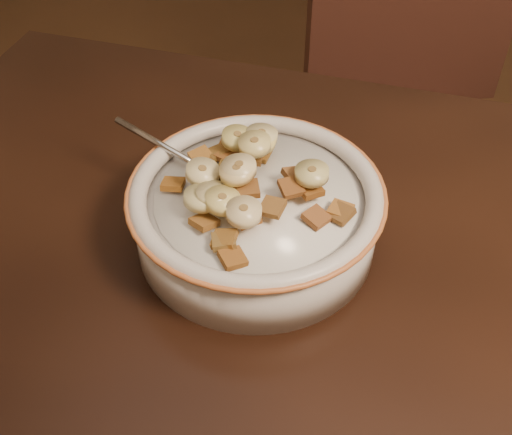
# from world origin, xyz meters

# --- Properties ---
(chair) EXTENTS (0.54, 0.54, 0.92)m
(chair) POSITION_xyz_m (-0.18, 0.72, 0.46)
(chair) COLOR #3A1E16
(chair) RESTS_ON floor
(cereal_bowl) EXTENTS (0.23, 0.23, 0.05)m
(cereal_bowl) POSITION_xyz_m (-0.27, 0.14, 0.78)
(cereal_bowl) COLOR silver
(cereal_bowl) RESTS_ON table
(milk) EXTENTS (0.19, 0.19, 0.00)m
(milk) POSITION_xyz_m (-0.27, 0.14, 0.80)
(milk) COLOR silver
(milk) RESTS_ON cereal_bowl
(spoon) EXTENTS (0.06, 0.05, 0.01)m
(spoon) POSITION_xyz_m (-0.30, 0.15, 0.81)
(spoon) COLOR #A8A8A8
(spoon) RESTS_ON cereal_bowl
(cereal_square_0) EXTENTS (0.02, 0.02, 0.01)m
(cereal_square_0) POSITION_xyz_m (-0.27, 0.11, 0.82)
(cereal_square_0) COLOR brown
(cereal_square_0) RESTS_ON milk
(cereal_square_1) EXTENTS (0.03, 0.03, 0.01)m
(cereal_square_1) POSITION_xyz_m (-0.28, 0.11, 0.82)
(cereal_square_1) COLOR brown
(cereal_square_1) RESTS_ON milk
(cereal_square_2) EXTENTS (0.03, 0.03, 0.01)m
(cereal_square_2) POSITION_xyz_m (-0.27, 0.12, 0.83)
(cereal_square_2) COLOR brown
(cereal_square_2) RESTS_ON milk
(cereal_square_3) EXTENTS (0.02, 0.02, 0.01)m
(cereal_square_3) POSITION_xyz_m (-0.25, 0.11, 0.82)
(cereal_square_3) COLOR brown
(cereal_square_3) RESTS_ON milk
(cereal_square_4) EXTENTS (0.03, 0.03, 0.01)m
(cereal_square_4) POSITION_xyz_m (-0.32, 0.18, 0.81)
(cereal_square_4) COLOR brown
(cereal_square_4) RESTS_ON milk
(cereal_square_5) EXTENTS (0.02, 0.02, 0.01)m
(cereal_square_5) POSITION_xyz_m (-0.28, 0.19, 0.81)
(cereal_square_5) COLOR brown
(cereal_square_5) RESTS_ON milk
(cereal_square_6) EXTENTS (0.02, 0.02, 0.01)m
(cereal_square_6) POSITION_xyz_m (-0.19, 0.13, 0.81)
(cereal_square_6) COLOR #985E23
(cereal_square_6) RESTS_ON milk
(cereal_square_7) EXTENTS (0.03, 0.03, 0.01)m
(cereal_square_7) POSITION_xyz_m (-0.24, 0.16, 0.82)
(cereal_square_7) COLOR brown
(cereal_square_7) RESTS_ON milk
(cereal_square_8) EXTENTS (0.03, 0.03, 0.01)m
(cereal_square_8) POSITION_xyz_m (-0.30, 0.08, 0.81)
(cereal_square_8) COLOR #906021
(cereal_square_8) RESTS_ON milk
(cereal_square_9) EXTENTS (0.02, 0.02, 0.01)m
(cereal_square_9) POSITION_xyz_m (-0.28, 0.13, 0.83)
(cereal_square_9) COLOR olive
(cereal_square_9) RESTS_ON milk
(cereal_square_10) EXTENTS (0.02, 0.02, 0.01)m
(cereal_square_10) POSITION_xyz_m (-0.30, 0.15, 0.82)
(cereal_square_10) COLOR brown
(cereal_square_10) RESTS_ON milk
(cereal_square_11) EXTENTS (0.02, 0.02, 0.01)m
(cereal_square_11) POSITION_xyz_m (-0.35, 0.13, 0.81)
(cereal_square_11) COLOR #955A1B
(cereal_square_11) RESTS_ON milk
(cereal_square_12) EXTENTS (0.03, 0.03, 0.01)m
(cereal_square_12) POSITION_xyz_m (-0.29, 0.15, 0.82)
(cereal_square_12) COLOR brown
(cereal_square_12) RESTS_ON milk
(cereal_square_13) EXTENTS (0.03, 0.03, 0.01)m
(cereal_square_13) POSITION_xyz_m (-0.21, 0.12, 0.81)
(cereal_square_13) COLOR brown
(cereal_square_13) RESTS_ON milk
(cereal_square_14) EXTENTS (0.03, 0.03, 0.01)m
(cereal_square_14) POSITION_xyz_m (-0.19, 0.13, 0.81)
(cereal_square_14) COLOR brown
(cereal_square_14) RESTS_ON milk
(cereal_square_15) EXTENTS (0.03, 0.03, 0.01)m
(cereal_square_15) POSITION_xyz_m (-0.22, 0.15, 0.82)
(cereal_square_15) COLOR brown
(cereal_square_15) RESTS_ON milk
(cereal_square_16) EXTENTS (0.03, 0.03, 0.01)m
(cereal_square_16) POSITION_xyz_m (-0.26, 0.10, 0.82)
(cereal_square_16) COLOR brown
(cereal_square_16) RESTS_ON milk
(cereal_square_17) EXTENTS (0.02, 0.02, 0.01)m
(cereal_square_17) POSITION_xyz_m (-0.28, 0.07, 0.81)
(cereal_square_17) COLOR #8E5C1B
(cereal_square_17) RESTS_ON milk
(cereal_square_18) EXTENTS (0.02, 0.02, 0.01)m
(cereal_square_18) POSITION_xyz_m (-0.28, 0.18, 0.82)
(cereal_square_18) COLOR brown
(cereal_square_18) RESTS_ON milk
(cereal_square_19) EXTENTS (0.03, 0.03, 0.01)m
(cereal_square_19) POSITION_xyz_m (-0.33, 0.17, 0.81)
(cereal_square_19) COLOR #9B6423
(cereal_square_19) RESTS_ON milk
(cereal_square_20) EXTENTS (0.02, 0.02, 0.01)m
(cereal_square_20) POSITION_xyz_m (-0.31, 0.19, 0.81)
(cereal_square_20) COLOR brown
(cereal_square_20) RESTS_ON milk
(cereal_square_21) EXTENTS (0.03, 0.03, 0.01)m
(cereal_square_21) POSITION_xyz_m (-0.28, 0.07, 0.81)
(cereal_square_21) COLOR brown
(cereal_square_21) RESTS_ON milk
(cereal_square_22) EXTENTS (0.03, 0.03, 0.01)m
(cereal_square_22) POSITION_xyz_m (-0.26, 0.05, 0.81)
(cereal_square_22) COLOR brown
(cereal_square_22) RESTS_ON milk
(cereal_square_23) EXTENTS (0.03, 0.03, 0.01)m
(cereal_square_23) POSITION_xyz_m (-0.31, 0.18, 0.82)
(cereal_square_23) COLOR brown
(cereal_square_23) RESTS_ON milk
(cereal_square_24) EXTENTS (0.03, 0.03, 0.01)m
(cereal_square_24) POSITION_xyz_m (-0.24, 0.14, 0.82)
(cereal_square_24) COLOR brown
(cereal_square_24) RESTS_ON milk
(banana_slice_0) EXTENTS (0.03, 0.03, 0.01)m
(banana_slice_0) POSITION_xyz_m (-0.29, 0.10, 0.83)
(banana_slice_0) COLOR #EEDB7D
(banana_slice_0) RESTS_ON milk
(banana_slice_1) EXTENTS (0.04, 0.04, 0.01)m
(banana_slice_1) POSITION_xyz_m (-0.28, 0.13, 0.84)
(banana_slice_1) COLOR #F9D894
(banana_slice_1) RESTS_ON milk
(banana_slice_2) EXTENTS (0.04, 0.04, 0.02)m
(banana_slice_2) POSITION_xyz_m (-0.30, 0.19, 0.83)
(banana_slice_2) COLOR #C9BD6B
(banana_slice_2) RESTS_ON milk
(banana_slice_3) EXTENTS (0.03, 0.03, 0.01)m
(banana_slice_3) POSITION_xyz_m (-0.27, 0.09, 0.83)
(banana_slice_3) COLOR beige
(banana_slice_3) RESTS_ON milk
(banana_slice_4) EXTENTS (0.04, 0.04, 0.01)m
(banana_slice_4) POSITION_xyz_m (-0.28, 0.19, 0.83)
(banana_slice_4) COLOR #F8D976
(banana_slice_4) RESTS_ON milk
(banana_slice_5) EXTENTS (0.04, 0.04, 0.01)m
(banana_slice_5) POSITION_xyz_m (-0.28, 0.20, 0.83)
(banana_slice_5) COLOR #FFF39E
(banana_slice_5) RESTS_ON milk
(banana_slice_6) EXTENTS (0.04, 0.04, 0.02)m
(banana_slice_6) POSITION_xyz_m (-0.31, 0.10, 0.83)
(banana_slice_6) COLOR #D4C47A
(banana_slice_6) RESTS_ON milk
(banana_slice_7) EXTENTS (0.04, 0.04, 0.01)m
(banana_slice_7) POSITION_xyz_m (-0.28, 0.13, 0.84)
(banana_slice_7) COLOR #F9E2A5
(banana_slice_7) RESTS_ON milk
(banana_slice_8) EXTENTS (0.04, 0.04, 0.01)m
(banana_slice_8) POSITION_xyz_m (-0.22, 0.15, 0.83)
(banana_slice_8) COLOR #D3CB8A
(banana_slice_8) RESTS_ON milk
(banana_slice_9) EXTENTS (0.04, 0.04, 0.01)m
(banana_slice_9) POSITION_xyz_m (-0.30, 0.10, 0.83)
(banana_slice_9) COLOR beige
(banana_slice_9) RESTS_ON milk
(banana_slice_10) EXTENTS (0.04, 0.04, 0.02)m
(banana_slice_10) POSITION_xyz_m (-0.32, 0.13, 0.83)
(banana_slice_10) COLOR beige
(banana_slice_10) RESTS_ON milk
(banana_slice_11) EXTENTS (0.04, 0.04, 0.01)m
(banana_slice_11) POSITION_xyz_m (-0.28, 0.18, 0.83)
(banana_slice_11) COLOR tan
(banana_slice_11) RESTS_ON milk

